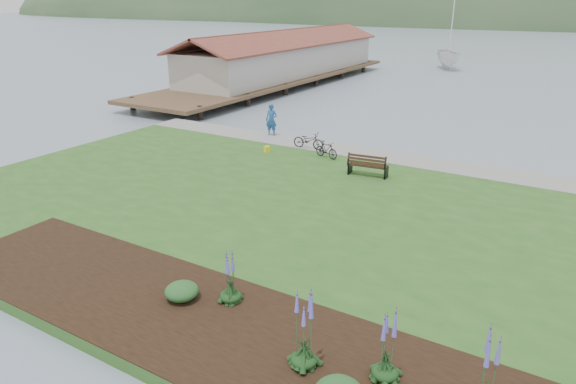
# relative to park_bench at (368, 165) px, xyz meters

# --- Properties ---
(ground) EXTENTS (600.00, 600.00, 0.00)m
(ground) POSITION_rel_park_bench_xyz_m (0.56, -3.38, -0.97)
(ground) COLOR gray
(ground) RESTS_ON ground
(lawn) EXTENTS (34.00, 20.00, 0.40)m
(lawn) POSITION_rel_park_bench_xyz_m (0.56, -5.38, -0.77)
(lawn) COLOR #29541D
(lawn) RESTS_ON ground
(shoreline_path) EXTENTS (34.00, 2.20, 0.03)m
(shoreline_path) POSITION_rel_park_bench_xyz_m (0.56, 3.52, -0.55)
(shoreline_path) COLOR gray
(shoreline_path) RESTS_ON lawn
(garden_bed) EXTENTS (24.00, 4.40, 0.04)m
(garden_bed) POSITION_rel_park_bench_xyz_m (3.56, -13.18, -0.55)
(garden_bed) COLOR black
(garden_bed) RESTS_ON lawn
(pier_pavilion) EXTENTS (8.00, 36.00, 5.40)m
(pier_pavilion) POSITION_rel_park_bench_xyz_m (-19.44, 24.14, 1.67)
(pier_pavilion) COLOR #4C3826
(pier_pavilion) RESTS_ON ground
(park_bench) EXTENTS (1.92, 0.97, 1.15)m
(park_bench) POSITION_rel_park_bench_xyz_m (0.00, 0.00, 0.00)
(park_bench) COLOR black
(park_bench) RESTS_ON lawn
(person) EXTENTS (0.94, 0.74, 2.31)m
(person) POSITION_rel_park_bench_xyz_m (-8.10, 4.12, 0.58)
(person) COLOR #1F548F
(person) RESTS_ON lawn
(bicycle_a) EXTENTS (0.74, 1.88, 0.97)m
(bicycle_a) POSITION_rel_park_bench_xyz_m (-4.72, 2.72, -0.09)
(bicycle_a) COLOR black
(bicycle_a) RESTS_ON lawn
(bicycle_b) EXTENTS (0.82, 1.56, 0.90)m
(bicycle_b) POSITION_rel_park_bench_xyz_m (-3.05, 1.67, -0.12)
(bicycle_b) COLOR black
(bicycle_b) RESTS_ON lawn
(sailboat) EXTENTS (14.30, 14.39, 27.97)m
(sailboat) POSITION_rel_park_bench_xyz_m (-8.00, 44.63, -0.97)
(sailboat) COLOR silver
(sailboat) RESTS_ON ground
(pannier) EXTENTS (0.29, 0.36, 0.34)m
(pannier) POSITION_rel_park_bench_xyz_m (-6.34, 0.94, -0.40)
(pannier) COLOR yellow
(pannier) RESTS_ON lawn
(echium_0) EXTENTS (0.62, 0.62, 2.26)m
(echium_0) POSITION_rel_park_bench_xyz_m (4.09, -13.39, 0.40)
(echium_0) COLOR #133414
(echium_0) RESTS_ON garden_bed
(echium_1) EXTENTS (0.62, 0.62, 2.05)m
(echium_1) POSITION_rel_park_bench_xyz_m (5.84, -12.83, 0.24)
(echium_1) COLOR #133414
(echium_1) RESTS_ON garden_bed
(echium_2) EXTENTS (0.62, 0.62, 2.12)m
(echium_2) POSITION_rel_park_bench_xyz_m (7.94, -12.79, 0.27)
(echium_2) COLOR #133414
(echium_2) RESTS_ON garden_bed
(echium_4) EXTENTS (0.62, 0.62, 1.75)m
(echium_4) POSITION_rel_park_bench_xyz_m (1.00, -12.10, 0.21)
(echium_4) COLOR #133414
(echium_4) RESTS_ON garden_bed
(shrub_0) EXTENTS (0.96, 0.96, 0.48)m
(shrub_0) POSITION_rel_park_bench_xyz_m (-0.25, -12.72, -0.29)
(shrub_0) COLOR #1E4C21
(shrub_0) RESTS_ON garden_bed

